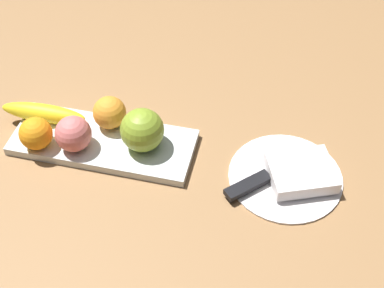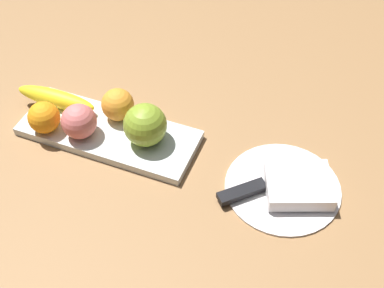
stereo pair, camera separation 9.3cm
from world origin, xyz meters
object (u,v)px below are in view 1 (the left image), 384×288
at_px(peach, 73,134).
at_px(folded_napkin, 301,172).
at_px(orange_near_banana, 36,134).
at_px(fruit_tray, 103,142).
at_px(knife, 255,182).
at_px(apple, 142,130).
at_px(orange_near_apple, 110,113).
at_px(dinner_plate, 285,176).
at_px(banana, 43,113).

relative_size(peach, folded_napkin, 0.59).
height_order(orange_near_banana, peach, peach).
height_order(fruit_tray, orange_near_banana, orange_near_banana).
bearing_deg(fruit_tray, peach, -146.73).
distance_m(peach, knife, 0.34).
bearing_deg(apple, peach, -165.78).
height_order(folded_napkin, knife, folded_napkin).
bearing_deg(fruit_tray, knife, -6.55).
relative_size(peach, knife, 0.47).
height_order(orange_near_apple, peach, peach).
xyz_separation_m(orange_near_banana, knife, (0.41, 0.01, -0.03)).
bearing_deg(orange_near_apple, knife, -14.42).
height_order(orange_near_apple, orange_near_banana, orange_near_apple).
bearing_deg(fruit_tray, dinner_plate, 0.00).
distance_m(orange_near_apple, dinner_plate, 0.35).
height_order(fruit_tray, folded_napkin, folded_napkin).
height_order(apple, orange_near_banana, apple).
height_order(banana, peach, peach).
xyz_separation_m(apple, banana, (-0.21, 0.02, -0.02)).
relative_size(orange_near_apple, orange_near_banana, 1.04).
xyz_separation_m(banana, orange_near_apple, (0.13, 0.02, 0.01)).
xyz_separation_m(banana, peach, (0.09, -0.05, 0.02)).
distance_m(orange_near_apple, peach, 0.08).
bearing_deg(knife, orange_near_apple, 120.95).
xyz_separation_m(dinner_plate, knife, (-0.05, -0.03, 0.01)).
relative_size(orange_near_apple, peach, 0.95).
relative_size(dinner_plate, folded_napkin, 1.83).
bearing_deg(orange_near_banana, peach, 10.34).
relative_size(banana, knife, 1.20).
distance_m(dinner_plate, folded_napkin, 0.03).
height_order(banana, folded_napkin, banana).
bearing_deg(folded_napkin, apple, 179.38).
xyz_separation_m(dinner_plate, folded_napkin, (0.03, 0.00, 0.02)).
relative_size(fruit_tray, dinner_plate, 1.68).
bearing_deg(banana, apple, -7.24).
xyz_separation_m(apple, folded_napkin, (0.30, -0.00, -0.04)).
bearing_deg(banana, orange_near_banana, -76.73).
bearing_deg(banana, peach, -32.67).
height_order(dinner_plate, knife, knife).
bearing_deg(fruit_tray, orange_near_apple, 86.11).
bearing_deg(dinner_plate, folded_napkin, 0.00).
distance_m(peach, dinner_plate, 0.40).
xyz_separation_m(fruit_tray, banana, (-0.13, 0.02, 0.03)).
bearing_deg(knife, peach, 134.33).
bearing_deg(peach, dinner_plate, 4.08).
bearing_deg(dinner_plate, apple, 179.32).
bearing_deg(orange_near_apple, orange_near_banana, -144.36).
relative_size(banana, orange_near_apple, 2.68).
xyz_separation_m(apple, dinner_plate, (0.27, -0.00, -0.05)).
bearing_deg(orange_near_apple, folded_napkin, -6.38).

